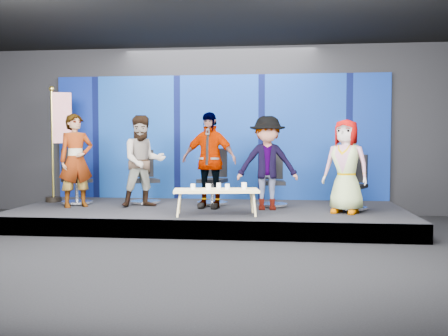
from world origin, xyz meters
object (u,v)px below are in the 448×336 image
at_px(chair_a, 76,186).
at_px(chair_b, 145,186).
at_px(panelist_b, 143,161).
at_px(panelist_e, 346,166).
at_px(mug_a, 193,186).
at_px(mug_e, 244,186).
at_px(mug_c, 219,186).
at_px(chair_e, 353,192).
at_px(mug_b, 208,187).
at_px(flag_stand, 59,141).
at_px(mug_d, 227,187).
at_px(panelist_c, 209,160).
at_px(coffee_table, 216,191).
at_px(panelist_d, 267,163).
at_px(chair_c, 213,186).
at_px(chair_d, 272,188).
at_px(panelist_a, 76,161).

distance_m(chair_a, chair_b, 1.33).
relative_size(panelist_b, panelist_e, 1.07).
xyz_separation_m(panelist_e, mug_a, (-2.53, -0.50, -0.32)).
relative_size(chair_b, mug_e, 9.75).
bearing_deg(mug_a, panelist_e, 11.21).
distance_m(panelist_e, mug_c, 2.17).
relative_size(chair_e, mug_b, 9.76).
bearing_deg(flag_stand, mug_d, -43.55).
height_order(mug_a, flag_stand, flag_stand).
xyz_separation_m(panelist_c, coffee_table, (0.24, -0.87, -0.48)).
xyz_separation_m(chair_a, mug_c, (2.92, -1.05, 0.12)).
height_order(panelist_d, chair_e, panelist_d).
xyz_separation_m(chair_a, chair_c, (2.67, 0.18, 0.00)).
xyz_separation_m(chair_a, coffee_table, (2.90, -1.20, 0.04)).
relative_size(mug_a, mug_c, 0.96).
xyz_separation_m(chair_d, panelist_e, (1.24, -0.77, 0.45)).
xyz_separation_m(chair_d, flag_stand, (-4.27, 0.24, 0.89)).
relative_size(panelist_d, coffee_table, 1.14).
relative_size(chair_a, panelist_e, 0.67).
bearing_deg(chair_d, panelist_b, -175.85).
xyz_separation_m(chair_e, mug_e, (-1.88, -0.83, 0.16)).
bearing_deg(chair_b, panelist_d, -42.51).
distance_m(panelist_c, mug_e, 1.09).
bearing_deg(chair_e, panelist_e, -86.57).
relative_size(chair_b, mug_a, 11.61).
bearing_deg(chair_e, coffee_table, -132.09).
xyz_separation_m(panelist_b, mug_b, (1.36, -1.00, -0.37)).
xyz_separation_m(chair_e, mug_c, (-2.31, -0.80, 0.15)).
bearing_deg(mug_a, flag_stand, 153.27).
bearing_deg(panelist_d, coffee_table, -141.45).
relative_size(chair_a, panelist_b, 0.63).
distance_m(chair_c, mug_b, 1.49).
bearing_deg(panelist_a, coffee_table, -54.66).
height_order(chair_b, chair_c, chair_c).
relative_size(panelist_d, mug_b, 16.58).
height_order(mug_a, mug_b, mug_b).
xyz_separation_m(chair_a, panelist_d, (3.72, -0.44, 0.48)).
xyz_separation_m(panelist_c, panelist_d, (1.06, -0.11, -0.04)).
distance_m(panelist_b, mug_b, 1.73).
height_order(chair_c, panelist_e, panelist_e).
height_order(chair_a, mug_c, chair_a).
relative_size(chair_c, mug_c, 11.50).
xyz_separation_m(chair_e, mug_d, (-2.15, -0.93, 0.15)).
bearing_deg(panelist_d, chair_a, 168.92).
relative_size(panelist_e, mug_a, 17.54).
xyz_separation_m(mug_a, mug_b, (0.27, -0.08, 0.00)).
relative_size(chair_d, mug_c, 10.95).
height_order(chair_c, coffee_table, chair_c).
relative_size(panelist_b, mug_d, 18.53).
distance_m(panelist_b, coffee_table, 1.79).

